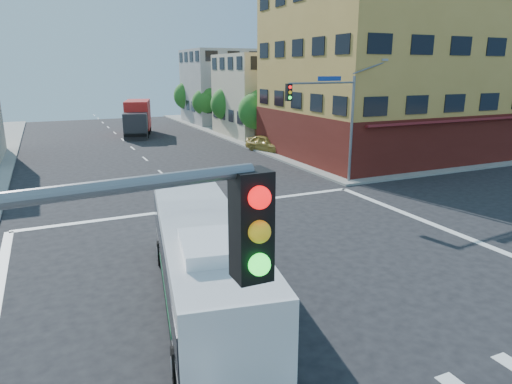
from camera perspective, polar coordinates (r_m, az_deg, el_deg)
name	(u,v)px	position (r m, az deg, el deg)	size (l,w,h in m)	color
ground	(281,275)	(17.27, 3.17, -10.36)	(120.00, 120.00, 0.00)	black
sidewalk_ne	(390,125)	(64.99, 16.41, 8.04)	(50.00, 50.00, 0.15)	gray
corner_building_ne	(387,87)	(42.28, 16.05, 12.48)	(18.10, 15.44, 14.00)	#BC9243
building_east_near	(275,95)	(53.65, 2.43, 12.00)	(12.06, 10.06, 9.00)	#BCB190
building_east_far	(231,87)	(66.39, -3.20, 13.03)	(12.06, 10.06, 10.00)	#9E9D99
signal_mast_ne	(332,109)	(29.49, 9.46, 10.18)	(7.91, 1.13, 8.07)	slate
street_tree_a	(257,109)	(46.06, 0.16, 10.36)	(3.60, 3.60, 5.53)	#382414
street_tree_b	(228,102)	(53.40, -3.51, 11.16)	(3.80, 3.80, 5.79)	#382414
street_tree_c	(206,100)	(60.93, -6.28, 11.32)	(3.40, 3.40, 5.29)	#382414
street_tree_d	(188,94)	(68.53, -8.47, 12.01)	(4.00, 4.00, 6.03)	#382414
transit_bus	(202,259)	(14.61, -6.79, -8.32)	(4.37, 11.58, 3.35)	black
box_truck	(138,119)	(54.74, -14.58, 8.85)	(4.59, 9.00, 3.90)	#26272B
parked_car	(267,143)	(42.56, 1.36, 6.12)	(1.79, 4.44, 1.51)	gold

